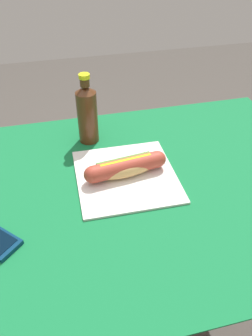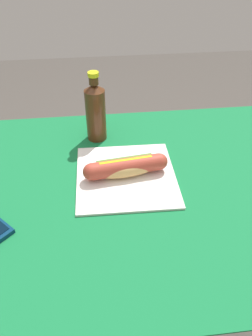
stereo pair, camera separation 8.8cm
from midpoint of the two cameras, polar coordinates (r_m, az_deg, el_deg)
The scene contains 5 objects.
ground_plane at distance 1.47m, azimuth 1.40°, elevation -25.66°, with size 6.00×6.00×0.00m, color #47423D.
dining_table at distance 0.96m, azimuth 1.96°, elevation -9.93°, with size 1.16×0.78×0.75m.
paper_wrapper at distance 0.89m, azimuth 2.81°, elevation -1.46°, with size 0.26×0.27×0.01m, color silver.
hot_dog at distance 0.88m, azimuth 2.85°, elevation 0.07°, with size 0.23×0.08×0.05m.
soda_bottle at distance 1.00m, azimuth -2.75°, elevation 9.72°, with size 0.06×0.06×0.22m.
Camera 2 is at (-0.06, -0.64, 1.33)m, focal length 35.35 mm.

